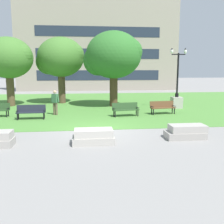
# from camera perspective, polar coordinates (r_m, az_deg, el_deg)

# --- Properties ---
(ground_plane) EXTENTS (140.00, 140.00, 0.00)m
(ground_plane) POSITION_cam_1_polar(r_m,az_deg,el_deg) (13.88, -3.13, -3.97)
(ground_plane) COLOR gray
(grass_lawn) EXTENTS (40.00, 20.00, 0.02)m
(grass_lawn) POSITION_cam_1_polar(r_m,az_deg,el_deg) (23.71, -4.56, 1.71)
(grass_lawn) COLOR #4C8438
(grass_lawn) RESTS_ON ground
(concrete_block_left) EXTENTS (1.80, 0.90, 0.64)m
(concrete_block_left) POSITION_cam_1_polar(r_m,az_deg,el_deg) (11.41, -4.04, -5.39)
(concrete_block_left) COLOR #B2ADA3
(concrete_block_left) RESTS_ON ground
(concrete_block_right) EXTENTS (1.84, 0.90, 0.64)m
(concrete_block_right) POSITION_cam_1_polar(r_m,az_deg,el_deg) (12.70, 15.82, -4.20)
(concrete_block_right) COLOR #9E9991
(concrete_block_right) RESTS_ON ground
(park_bench_near_left) EXTENTS (1.82, 0.59, 0.90)m
(park_bench_near_left) POSITION_cam_1_polar(r_m,az_deg,el_deg) (17.43, -17.21, 0.20)
(park_bench_near_left) COLOR #1E232D
(park_bench_near_left) RESTS_ON grass_lawn
(park_bench_near_right) EXTENTS (1.86, 0.79, 0.90)m
(park_bench_near_right) POSITION_cam_1_polar(r_m,az_deg,el_deg) (17.69, 2.95, 0.76)
(park_bench_near_right) COLOR #284723
(park_bench_near_right) RESTS_ON grass_lawn
(park_bench_far_right) EXTENTS (1.86, 0.78, 0.90)m
(park_bench_far_right) POSITION_cam_1_polar(r_m,az_deg,el_deg) (18.87, 10.93, 1.15)
(park_bench_far_right) COLOR brown
(park_bench_far_right) RESTS_ON grass_lawn
(lamp_post_right) EXTENTS (1.32, 0.80, 4.77)m
(lamp_post_right) POSITION_cam_1_polar(r_m,az_deg,el_deg) (21.84, 13.92, 3.39)
(lamp_post_right) COLOR #ADA89E
(lamp_post_right) RESTS_ON grass_lawn
(tree_near_left) EXTENTS (4.81, 4.58, 6.24)m
(tree_near_left) POSITION_cam_1_polar(r_m,az_deg,el_deg) (22.16, 0.20, 12.15)
(tree_near_left) COLOR #4C3823
(tree_near_left) RESTS_ON grass_lawn
(tree_near_right) EXTENTS (4.41, 4.20, 5.98)m
(tree_near_right) POSITION_cam_1_polar(r_m,az_deg,el_deg) (24.66, -11.20, 11.47)
(tree_near_right) COLOR brown
(tree_near_right) RESTS_ON grass_lawn
(tree_far_right) EXTENTS (4.25, 4.04, 5.78)m
(tree_far_right) POSITION_cam_1_polar(r_m,az_deg,el_deg) (23.99, -21.72, 10.74)
(tree_far_right) COLOR brown
(tree_far_right) RESTS_ON grass_lawn
(person_bystander_near_lawn) EXTENTS (0.65, 0.42, 1.71)m
(person_bystander_near_lawn) POSITION_cam_1_polar(r_m,az_deg,el_deg) (18.50, -12.29, 2.33)
(person_bystander_near_lawn) COLOR brown
(person_bystander_near_lawn) RESTS_ON grass_lawn
(building_facade_distant) EXTENTS (23.08, 1.03, 13.15)m
(building_facade_distant) POSITION_cam_1_polar(r_m,az_deg,el_deg) (38.19, -2.94, 14.57)
(building_facade_distant) COLOR gray
(building_facade_distant) RESTS_ON ground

